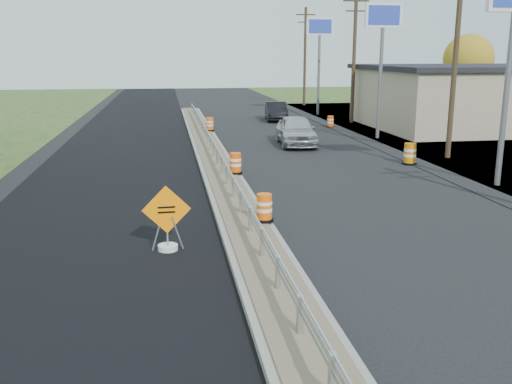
{
  "coord_description": "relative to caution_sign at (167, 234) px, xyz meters",
  "views": [
    {
      "loc": [
        -2.2,
        -16.97,
        5.02
      ],
      "look_at": [
        0.32,
        -1.03,
        1.1
      ],
      "focal_mm": 40.0,
      "sensor_mm": 36.0,
      "label": 1
    }
  ],
  "objects": [
    {
      "name": "pylon_sign_mid",
      "position": [
        12.78,
        18.61,
        6.03
      ],
      "size": [
        2.2,
        0.3,
        7.9
      ],
      "color": "slate",
      "rests_on": "ground"
    },
    {
      "name": "tree_far_yellow",
      "position": [
        28.28,
        36.61,
        4.09
      ],
      "size": [
        4.62,
        4.62,
        6.86
      ],
      "color": "#473523",
      "rests_on": "ground"
    },
    {
      "name": "median",
      "position": [
        2.28,
        10.61,
        -0.33
      ],
      "size": [
        1.6,
        55.0,
        0.23
      ],
      "color": "gray",
      "rests_on": "ground"
    },
    {
      "name": "caution_sign",
      "position": [
        0.0,
        0.0,
        0.0
      ],
      "size": [
        1.26,
        0.53,
        1.74
      ],
      "rotation": [
        0.0,
        0.0,
        0.04
      ],
      "color": "white",
      "rests_on": "ground"
    },
    {
      "name": "barrel_shoulder_near",
      "position": [
        11.23,
        10.35,
        0.03
      ],
      "size": [
        0.68,
        0.68,
        1.0
      ],
      "color": "black",
      "rests_on": "ground"
    },
    {
      "name": "guardrail",
      "position": [
        2.28,
        11.61,
        0.28
      ],
      "size": [
        0.1,
        46.15,
        0.72
      ],
      "color": "silver",
      "rests_on": "median"
    },
    {
      "name": "ground",
      "position": [
        2.28,
        2.61,
        -0.44
      ],
      "size": [
        140.0,
        140.0,
        0.0
      ],
      "primitive_type": "plane",
      "color": "black",
      "rests_on": "ground"
    },
    {
      "name": "retail_building_near",
      "position": [
        23.26,
        22.61,
        1.71
      ],
      "size": [
        18.5,
        12.5,
        4.27
      ],
      "color": "tan",
      "rests_on": "ground"
    },
    {
      "name": "utility_pole_smid",
      "position": [
        13.78,
        11.61,
        4.49
      ],
      "size": [
        1.9,
        0.26,
        9.4
      ],
      "color": "#473523",
      "rests_on": "ground"
    },
    {
      "name": "barrel_median_far",
      "position": [
        2.83,
        22.01,
        0.19
      ],
      "size": [
        0.58,
        0.58,
        0.85
      ],
      "color": "black",
      "rests_on": "median"
    },
    {
      "name": "car_silver",
      "position": [
        7.3,
        16.87,
        0.39
      ],
      "size": [
        2.34,
        5.01,
        1.66
      ],
      "primitive_type": "imported",
      "rotation": [
        0.0,
        0.0,
        -0.08
      ],
      "color": "silver",
      "rests_on": "ground"
    },
    {
      "name": "utility_pole_north",
      "position": [
        13.78,
        41.61,
        4.49
      ],
      "size": [
        1.9,
        0.26,
        9.4
      ],
      "color": "#473523",
      "rests_on": "ground"
    },
    {
      "name": "barrel_median_near",
      "position": [
        2.83,
        1.5,
        0.18
      ],
      "size": [
        0.56,
        0.56,
        0.82
      ],
      "color": "black",
      "rests_on": "median"
    },
    {
      "name": "pylon_sign_north",
      "position": [
        12.78,
        32.61,
        6.03
      ],
      "size": [
        2.2,
        0.3,
        7.9
      ],
      "color": "slate",
      "rests_on": "ground"
    },
    {
      "name": "barrel_shoulder_mid",
      "position": [
        11.48,
        24.35,
        -0.06
      ],
      "size": [
        0.54,
        0.54,
        0.79
      ],
      "color": "black",
      "rests_on": "ground"
    },
    {
      "name": "milled_overlay",
      "position": [
        -2.12,
        12.61,
        -0.44
      ],
      "size": [
        7.2,
        120.0,
        0.01
      ],
      "primitive_type": "cube",
      "color": "black",
      "rests_on": "ground"
    },
    {
      "name": "utility_pole_nmid",
      "position": [
        13.78,
        26.61,
        4.49
      ],
      "size": [
        1.9,
        0.26,
        9.4
      ],
      "color": "#473523",
      "rests_on": "ground"
    },
    {
      "name": "barrel_median_mid",
      "position": [
        2.83,
        8.46,
        0.2
      ],
      "size": [
        0.58,
        0.58,
        0.85
      ],
      "color": "black",
      "rests_on": "median"
    },
    {
      "name": "car_dark_mid",
      "position": [
        8.51,
        29.07,
        0.27
      ],
      "size": [
        1.96,
        4.45,
        1.42
      ],
      "primitive_type": "imported",
      "rotation": [
        0.0,
        0.0,
        -0.11
      ],
      "color": "black",
      "rests_on": "ground"
    }
  ]
}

